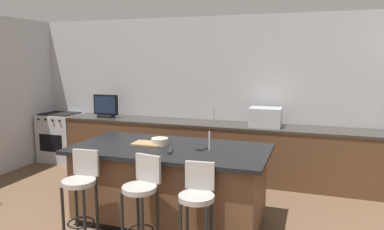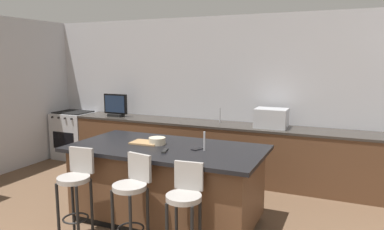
# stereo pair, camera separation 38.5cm
# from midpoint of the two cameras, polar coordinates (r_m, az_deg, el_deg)

# --- Properties ---
(wall_back) EXTENTS (7.48, 0.12, 2.65)m
(wall_back) POSITION_cam_midpoint_polar(r_m,az_deg,el_deg) (6.11, 7.91, 3.03)
(wall_back) COLOR #BCBCC1
(wall_back) RESTS_ON ground_plane
(counter_back) EXTENTS (5.29, 0.62, 0.90)m
(counter_back) POSITION_cam_midpoint_polar(r_m,az_deg,el_deg) (5.93, 6.09, -5.68)
(counter_back) COLOR brown
(counter_back) RESTS_ON ground_plane
(kitchen_island) EXTENTS (2.30, 1.17, 0.92)m
(kitchen_island) POSITION_cam_midpoint_polar(r_m,az_deg,el_deg) (4.36, -1.46, -10.80)
(kitchen_island) COLOR black
(kitchen_island) RESTS_ON ground_plane
(range_oven) EXTENTS (0.71, 0.63, 0.92)m
(range_oven) POSITION_cam_midpoint_polar(r_m,az_deg,el_deg) (7.38, -16.82, -3.06)
(range_oven) COLOR #B7BABF
(range_oven) RESTS_ON ground_plane
(microwave) EXTENTS (0.48, 0.36, 0.29)m
(microwave) POSITION_cam_midpoint_polar(r_m,az_deg,el_deg) (5.62, 14.44, -0.50)
(microwave) COLOR #B7BABF
(microwave) RESTS_ON counter_back
(tv_monitor) EXTENTS (0.47, 0.16, 0.41)m
(tv_monitor) POSITION_cam_midpoint_polar(r_m,az_deg,el_deg) (6.61, -10.46, 1.40)
(tv_monitor) COLOR black
(tv_monitor) RESTS_ON counter_back
(sink_faucet_back) EXTENTS (0.02, 0.02, 0.24)m
(sink_faucet_back) POSITION_cam_midpoint_polar(r_m,az_deg,el_deg) (5.91, 6.31, -0.06)
(sink_faucet_back) COLOR #B2B2B7
(sink_faucet_back) RESTS_ON counter_back
(sink_faucet_island) EXTENTS (0.02, 0.02, 0.22)m
(sink_faucet_island) POSITION_cam_midpoint_polar(r_m,az_deg,el_deg) (4.03, 4.73, -4.20)
(sink_faucet_island) COLOR #B2B2B7
(sink_faucet_island) RESTS_ON kitchen_island
(bar_stool_left) EXTENTS (0.34, 0.35, 1.00)m
(bar_stool_left) POSITION_cam_midpoint_polar(r_m,az_deg,el_deg) (4.02, -15.36, -10.89)
(bar_stool_left) COLOR gray
(bar_stool_left) RESTS_ON ground_plane
(bar_stool_center) EXTENTS (0.34, 0.36, 0.99)m
(bar_stool_center) POSITION_cam_midpoint_polar(r_m,az_deg,el_deg) (3.68, -6.51, -12.50)
(bar_stool_center) COLOR gray
(bar_stool_center) RESTS_ON ground_plane
(bar_stool_right) EXTENTS (0.34, 0.35, 0.96)m
(bar_stool_right) POSITION_cam_midpoint_polar(r_m,az_deg,el_deg) (3.50, 2.12, -14.08)
(bar_stool_right) COLOR gray
(bar_stool_right) RESTS_ON ground_plane
(fruit_bowl) EXTENTS (0.20, 0.20, 0.08)m
(fruit_bowl) POSITION_cam_midpoint_polar(r_m,az_deg,el_deg) (4.34, -3.04, -4.17)
(fruit_bowl) COLOR beige
(fruit_bowl) RESTS_ON kitchen_island
(cell_phone) EXTENTS (0.12, 0.17, 0.01)m
(cell_phone) POSITION_cam_midpoint_polar(r_m,az_deg,el_deg) (4.12, 3.58, -5.44)
(cell_phone) COLOR black
(cell_phone) RESTS_ON kitchen_island
(tv_remote) EXTENTS (0.09, 0.18, 0.02)m
(tv_remote) POSITION_cam_midpoint_polar(r_m,az_deg,el_deg) (4.01, -1.59, -5.72)
(tv_remote) COLOR black
(tv_remote) RESTS_ON kitchen_island
(cutting_board) EXTENTS (0.36, 0.26, 0.02)m
(cutting_board) POSITION_cam_midpoint_polar(r_m,az_deg,el_deg) (4.41, -4.86, -4.40)
(cutting_board) COLOR #A87F51
(cutting_board) RESTS_ON kitchen_island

